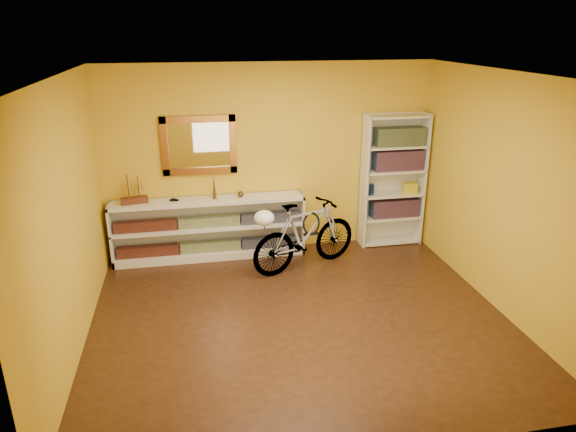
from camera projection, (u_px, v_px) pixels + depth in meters
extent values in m
cube|color=black|center=(300.00, 319.00, 5.69)|extent=(4.50, 4.00, 0.01)
cube|color=silver|center=(302.00, 74.00, 4.79)|extent=(4.50, 4.00, 0.01)
cube|color=gold|center=(270.00, 160.00, 7.09)|extent=(4.50, 0.01, 2.60)
cube|color=gold|center=(66.00, 222.00, 4.84)|extent=(0.01, 4.00, 2.60)
cube|color=gold|center=(502.00, 194.00, 5.64)|extent=(0.01, 4.00, 2.60)
cube|color=brown|center=(199.00, 145.00, 6.80)|extent=(0.98, 0.06, 0.78)
cube|color=silver|center=(331.00, 227.00, 7.59)|extent=(0.09, 0.02, 0.09)
cube|color=black|center=(211.00, 246.00, 7.13)|extent=(2.50, 0.13, 0.14)
cube|color=navy|center=(209.00, 221.00, 7.00)|extent=(2.50, 0.13, 0.14)
imported|color=black|center=(174.00, 201.00, 6.83)|extent=(0.00, 0.00, 0.00)
cone|color=#4F391B|center=(214.00, 187.00, 6.87)|extent=(0.05, 0.05, 0.32)
sphere|color=#4F391B|center=(241.00, 194.00, 6.98)|extent=(0.08, 0.08, 0.08)
cube|color=maroon|center=(394.00, 207.00, 7.52)|extent=(0.70, 0.22, 0.26)
cube|color=maroon|center=(398.00, 160.00, 7.27)|extent=(0.70, 0.22, 0.28)
cube|color=navy|center=(400.00, 136.00, 7.15)|extent=(0.70, 0.22, 0.25)
cylinder|color=navy|center=(371.00, 190.00, 7.33)|extent=(0.07, 0.07, 0.16)
cube|color=maroon|center=(381.00, 139.00, 7.15)|extent=(0.15, 0.15, 0.17)
cube|color=gold|center=(410.00, 188.00, 7.41)|extent=(0.21, 0.16, 0.15)
imported|color=silver|center=(305.00, 235.00, 6.73)|extent=(0.95, 1.63, 0.93)
ellipsoid|color=white|center=(264.00, 218.00, 6.31)|extent=(0.25, 0.24, 0.19)
torus|color=black|center=(311.00, 224.00, 6.73)|extent=(0.23, 0.02, 0.23)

